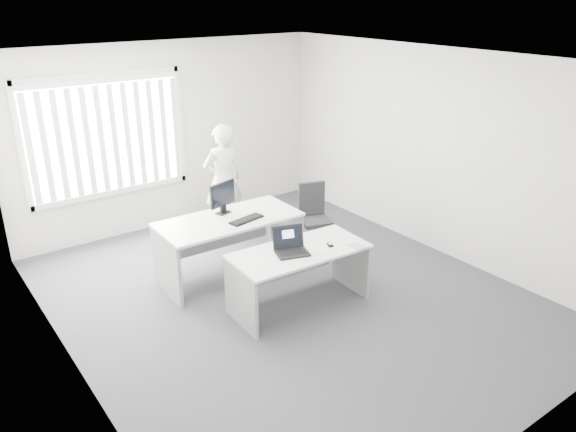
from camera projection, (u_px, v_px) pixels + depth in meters
ground at (288, 296)px, 6.85m from camera, size 6.00×6.00×0.00m
wall_back at (171, 135)px, 8.55m from camera, size 5.00×0.02×2.80m
wall_front at (532, 298)px, 4.08m from camera, size 5.00×0.02×2.80m
wall_left at (59, 243)px, 4.94m from camera, size 0.02×6.00×2.80m
wall_right at (434, 152)px, 7.69m from camera, size 0.02×6.00×2.80m
ceiling at (288, 60)px, 5.79m from camera, size 5.00×6.00×0.02m
window at (106, 136)px, 7.92m from camera, size 2.32×0.06×1.76m
blinds at (108, 139)px, 7.88m from camera, size 2.20×0.10×1.50m
desk_near at (299, 266)px, 6.45m from camera, size 1.62×0.82×0.72m
desk_far at (229, 235)px, 7.11m from camera, size 1.80×0.87×0.81m
office_chair at (314, 228)px, 8.07m from camera, size 0.67×0.67×0.93m
person at (223, 181)px, 8.27m from camera, size 0.64×0.44×1.70m
laptop at (292, 243)px, 6.23m from camera, size 0.44×0.42×0.28m
paper_sheet at (326, 247)px, 6.44m from camera, size 0.31×0.27×0.00m
mouse at (330, 244)px, 6.47m from camera, size 0.09×0.11×0.04m
booklet at (357, 246)px, 6.46m from camera, size 0.13×0.19×0.01m
keyboard at (247, 220)px, 6.96m from camera, size 0.49×0.24×0.02m
monitor at (223, 198)px, 7.11m from camera, size 0.43×0.23×0.41m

